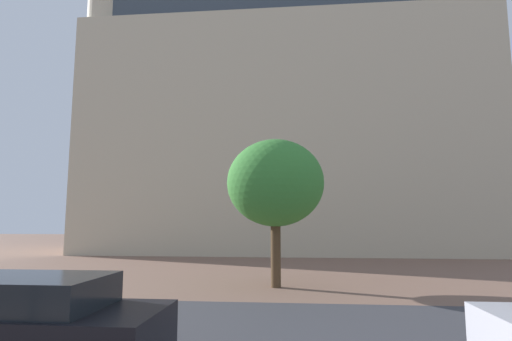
{
  "coord_description": "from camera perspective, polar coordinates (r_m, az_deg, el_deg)",
  "views": [
    {
      "loc": [
        1.06,
        0.81,
        2.31
      ],
      "look_at": [
        0.03,
        11.51,
        3.67
      ],
      "focal_mm": 28.26,
      "sensor_mm": 36.0,
      "label": 1
    }
  ],
  "objects": [
    {
      "name": "ground_plane",
      "position": [
        9.53,
        -1.14,
        -21.21
      ],
      "size": [
        120.0,
        120.0,
        0.0
      ],
      "primitive_type": "plane",
      "color": "brown"
    },
    {
      "name": "landmark_building",
      "position": [
        32.9,
        4.33,
        7.22
      ],
      "size": [
        29.82,
        11.68,
        38.21
      ],
      "color": "beige",
      "rests_on": "ground_plane"
    },
    {
      "name": "car_black",
      "position": [
        7.62,
        -30.11,
        -18.44
      ],
      "size": [
        4.37,
        2.12,
        1.45
      ],
      "color": "black",
      "rests_on": "ground_plane"
    },
    {
      "name": "tree_curb_far",
      "position": [
        14.62,
        2.75,
        -1.82
      ],
      "size": [
        3.51,
        3.51,
        5.27
      ],
      "color": "#4C3823",
      "rests_on": "ground_plane"
    }
  ]
}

